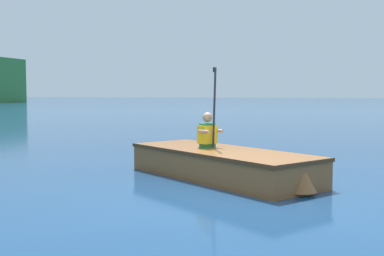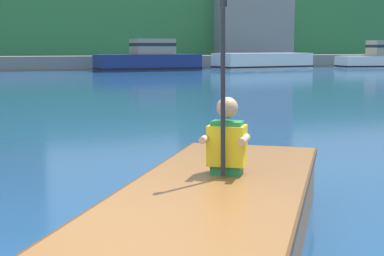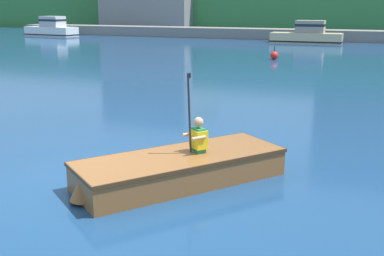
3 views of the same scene
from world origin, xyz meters
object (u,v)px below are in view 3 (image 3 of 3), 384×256
at_px(channel_buoy, 274,55).
at_px(rowboat_foreground, 178,167).
at_px(moored_boat_dock_center_near, 307,35).
at_px(moored_boat_dock_center_far, 52,29).
at_px(person_paddler, 198,136).

bearing_deg(channel_buoy, rowboat_foreground, -81.51).
distance_m(moored_boat_dock_center_near, channel_buoy, 12.50).
relative_size(moored_boat_dock_center_far, channel_buoy, 7.72).
xyz_separation_m(moored_boat_dock_center_far, person_paddler, (27.63, -30.96, 0.08)).
distance_m(moored_boat_dock_center_far, channel_buoy, 27.27).
relative_size(moored_boat_dock_center_near, channel_buoy, 7.72).
bearing_deg(rowboat_foreground, channel_buoy, 98.49).
distance_m(moored_boat_dock_center_far, rowboat_foreground, 41.58).
distance_m(rowboat_foreground, channel_buoy, 19.54).
relative_size(rowboat_foreground, channel_buoy, 5.05).
height_order(rowboat_foreground, person_paddler, person_paddler).
bearing_deg(channel_buoy, person_paddler, -80.68).
height_order(moored_boat_dock_center_near, moored_boat_dock_center_far, moored_boat_dock_center_far).
bearing_deg(person_paddler, moored_boat_dock_center_far, 131.74).
height_order(moored_boat_dock_center_far, channel_buoy, moored_boat_dock_center_far).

